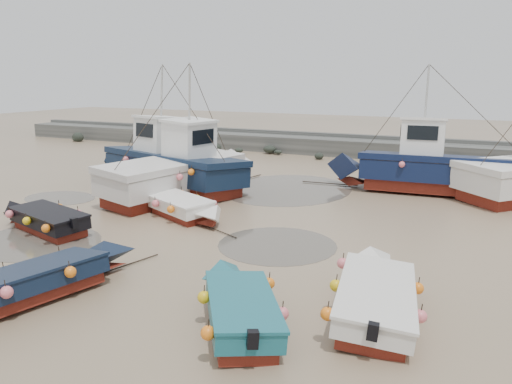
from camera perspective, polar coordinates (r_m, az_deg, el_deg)
ground at (r=17.53m, az=-10.49°, el=-5.90°), size 120.00×120.00×0.00m
seawall at (r=37.02m, az=9.85°, el=5.10°), size 60.00×4.92×1.50m
puddle_a at (r=19.11m, az=-23.75°, el=-5.20°), size 4.61×4.61×0.01m
puddle_b at (r=17.20m, az=2.44°, el=-6.05°), size 4.09×4.09×0.01m
puddle_c at (r=25.46m, az=-21.49°, el=-0.63°), size 3.57×3.57×0.01m
puddle_d at (r=25.67m, az=3.50°, el=0.37°), size 6.55×6.55×0.01m
dinghy_1 at (r=14.33m, az=-23.72°, el=-8.89°), size 3.06×6.39×1.43m
dinghy_2 at (r=11.78m, az=-2.05°, el=-12.44°), size 3.61×4.85×1.43m
dinghy_4 at (r=20.21m, az=-23.04°, el=-2.56°), size 5.73×2.58×1.43m
dinghy_5 at (r=20.23m, az=-8.01°, el=-1.58°), size 5.04×2.91×1.43m
dinghy_6 at (r=12.69m, az=13.38°, el=-10.93°), size 2.59×6.21×1.43m
cabin_boat_0 at (r=26.07m, az=-10.44°, el=3.28°), size 11.36×5.56×6.22m
cabin_boat_1 at (r=24.18m, az=-8.37°, el=2.65°), size 4.33×10.64×6.22m
cabin_boat_2 at (r=26.09m, az=19.28°, el=2.78°), size 11.21×3.63×6.22m
person at (r=27.47m, az=-10.59°, el=1.00°), size 0.70×0.51×1.79m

